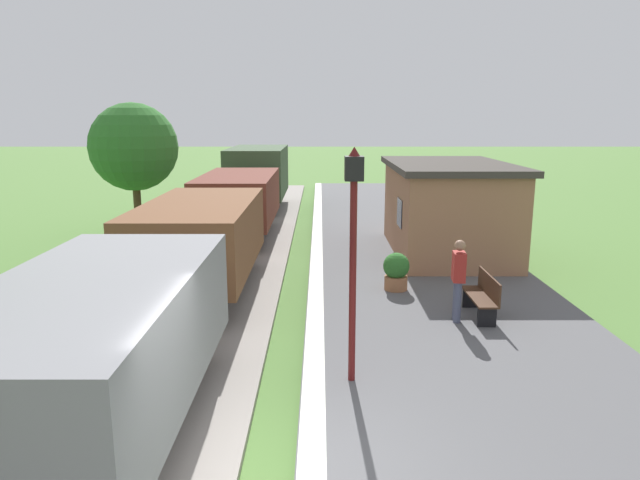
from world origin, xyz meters
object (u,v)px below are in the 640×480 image
object	(u,v)px
freight_train	(227,212)
person_waiting	(458,277)
potted_planter	(396,271)
station_hut	(447,208)
lamp_post_near	(353,223)
bench_near_hut	(483,295)
tree_field_left	(134,147)

from	to	relation	value
freight_train	person_waiting	world-z (taller)	freight_train
person_waiting	potted_planter	distance (m)	2.43
station_hut	person_waiting	size ratio (longest dim) A/B	3.39
station_hut	potted_planter	size ratio (longest dim) A/B	6.33
station_hut	lamp_post_near	size ratio (longest dim) A/B	1.57
bench_near_hut	lamp_post_near	distance (m)	4.63
tree_field_left	person_waiting	bearing A→B (deg)	-45.71
person_waiting	lamp_post_near	bearing A→B (deg)	54.34
person_waiting	lamp_post_near	size ratio (longest dim) A/B	0.46
lamp_post_near	tree_field_left	distance (m)	14.53
lamp_post_near	bench_near_hut	bearing A→B (deg)	45.32
bench_near_hut	person_waiting	distance (m)	0.80
potted_planter	freight_train	bearing A→B (deg)	139.01
person_waiting	tree_field_left	size ratio (longest dim) A/B	0.35
tree_field_left	freight_train	bearing A→B (deg)	-42.23
station_hut	tree_field_left	bearing A→B (deg)	160.60
lamp_post_near	tree_field_left	xyz separation A→B (m)	(-7.32, 12.55, 0.48)
tree_field_left	station_hut	bearing A→B (deg)	-19.40
freight_train	tree_field_left	size ratio (longest dim) A/B	5.31
person_waiting	potted_planter	size ratio (longest dim) A/B	1.87
station_hut	bench_near_hut	xyz separation A→B (m)	(-0.49, -5.83, -0.93)
freight_train	lamp_post_near	world-z (taller)	lamp_post_near
freight_train	tree_field_left	distance (m)	5.58
tree_field_left	potted_planter	bearing A→B (deg)	-41.56
freight_train	person_waiting	size ratio (longest dim) A/B	15.20
freight_train	station_hut	world-z (taller)	station_hut
freight_train	station_hut	distance (m)	6.81
station_hut	bench_near_hut	distance (m)	5.93
bench_near_hut	person_waiting	bearing A→B (deg)	-156.65
lamp_post_near	tree_field_left	size ratio (longest dim) A/B	0.76
station_hut	lamp_post_near	bearing A→B (deg)	-111.15
station_hut	tree_field_left	world-z (taller)	tree_field_left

